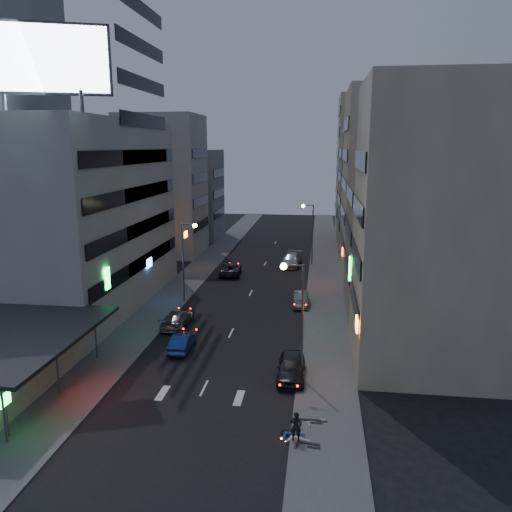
% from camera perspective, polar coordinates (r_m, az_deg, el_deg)
% --- Properties ---
extents(ground, '(180.00, 180.00, 0.00)m').
position_cam_1_polar(ground, '(30.72, -7.76, -18.13)').
color(ground, black).
rests_on(ground, ground).
extents(sidewalk_left, '(4.00, 120.00, 0.12)m').
position_cam_1_polar(sidewalk_left, '(59.58, -7.71, -2.77)').
color(sidewalk_left, '#4C4C4F').
rests_on(sidewalk_left, ground).
extents(sidewalk_right, '(4.00, 120.00, 0.12)m').
position_cam_1_polar(sidewalk_right, '(57.59, 7.87, -3.31)').
color(sidewalk_right, '#4C4C4F').
rests_on(sidewalk_right, ground).
extents(white_building, '(14.00, 24.00, 18.00)m').
position_cam_1_polar(white_building, '(51.96, -20.57, 4.38)').
color(white_building, '#A8A8A3').
rests_on(white_building, ground).
extents(shophouse_near, '(10.00, 11.00, 20.00)m').
position_cam_1_polar(shophouse_near, '(37.19, 19.33, 3.12)').
color(shophouse_near, '#BDB194').
rests_on(shophouse_near, ground).
extents(shophouse_mid, '(11.00, 12.00, 16.00)m').
position_cam_1_polar(shophouse_mid, '(48.75, 17.05, 2.95)').
color(shophouse_mid, gray).
rests_on(shophouse_mid, ground).
extents(shophouse_far, '(10.00, 14.00, 22.00)m').
position_cam_1_polar(shophouse_far, '(61.12, 14.79, 7.74)').
color(shophouse_far, '#BDB194').
rests_on(shophouse_far, ground).
extents(far_left_a, '(11.00, 10.00, 20.00)m').
position_cam_1_polar(far_left_a, '(74.27, -10.56, 7.92)').
color(far_left_a, '#A8A8A3').
rests_on(far_left_a, ground).
extents(far_left_b, '(12.00, 10.00, 15.00)m').
position_cam_1_polar(far_left_b, '(87.03, -8.18, 6.98)').
color(far_left_b, gray).
rests_on(far_left_b, ground).
extents(far_right_a, '(11.00, 12.00, 18.00)m').
position_cam_1_polar(far_right_a, '(76.19, 13.70, 7.13)').
color(far_right_a, gray).
rests_on(far_right_a, ground).
extents(far_right_b, '(12.00, 12.00, 24.00)m').
position_cam_1_polar(far_right_b, '(89.95, 13.18, 9.83)').
color(far_right_b, '#BDB194').
rests_on(far_right_b, ground).
extents(billboard, '(9.52, 3.75, 6.20)m').
position_cam_1_polar(billboard, '(41.29, -23.59, 19.94)').
color(billboard, '#595B60').
rests_on(billboard, white_building).
extents(street_lamp_right_near, '(1.60, 0.44, 8.02)m').
position_cam_1_polar(street_lamp_right_near, '(33.10, 4.68, -5.56)').
color(street_lamp_right_near, '#595B60').
rests_on(street_lamp_right_near, sidewalk_right).
extents(street_lamp_left, '(1.60, 0.44, 8.02)m').
position_cam_1_polar(street_lamp_left, '(50.31, -7.94, 0.61)').
color(street_lamp_left, '#595B60').
rests_on(street_lamp_left, sidewalk_left).
extents(street_lamp_right_far, '(1.60, 0.44, 8.02)m').
position_cam_1_polar(street_lamp_right_far, '(66.26, 6.16, 3.50)').
color(street_lamp_right_far, '#595B60').
rests_on(street_lamp_right_far, sidewalk_right).
extents(parked_car_right_near, '(1.97, 4.70, 1.59)m').
position_cam_1_polar(parked_car_right_near, '(34.98, 4.05, -12.58)').
color(parked_car_right_near, '#25252A').
rests_on(parked_car_right_near, ground).
extents(parked_car_right_mid, '(1.49, 4.07, 1.33)m').
position_cam_1_polar(parked_car_right_mid, '(50.07, 5.18, -4.94)').
color(parked_car_right_mid, gray).
rests_on(parked_car_right_mid, ground).
extents(parked_car_left, '(2.93, 5.55, 1.49)m').
position_cam_1_polar(parked_car_left, '(61.76, -2.95, -1.48)').
color(parked_car_left, '#2B2B31').
rests_on(parked_car_left, ground).
extents(parked_car_right_far, '(2.92, 5.88, 1.64)m').
position_cam_1_polar(parked_car_right_far, '(66.39, 4.10, -0.44)').
color(parked_car_right_far, '#989BA0').
rests_on(parked_car_right_far, ground).
extents(road_car_blue, '(1.54, 4.08, 1.33)m').
position_cam_1_polar(road_car_blue, '(39.79, -8.43, -9.70)').
color(road_car_blue, navy).
rests_on(road_car_blue, ground).
extents(road_car_silver, '(2.17, 4.96, 1.42)m').
position_cam_1_polar(road_car_silver, '(44.82, -9.00, -7.09)').
color(road_car_silver, gray).
rests_on(road_car_silver, ground).
extents(person, '(0.67, 0.50, 1.67)m').
position_cam_1_polar(person, '(28.19, 4.57, -18.82)').
color(person, black).
rests_on(person, sidewalk_right).
extents(scooter_black_a, '(0.87, 1.94, 1.15)m').
position_cam_1_polar(scooter_black_a, '(28.15, 7.46, -19.56)').
color(scooter_black_a, black).
rests_on(scooter_black_a, sidewalk_right).
extents(scooter_silver_a, '(1.13, 1.80, 1.04)m').
position_cam_1_polar(scooter_silver_a, '(28.44, 6.36, -19.30)').
color(scooter_silver_a, '#B7BBC0').
rests_on(scooter_silver_a, sidewalk_right).
extents(scooter_blue, '(0.79, 1.83, 1.08)m').
position_cam_1_polar(scooter_blue, '(28.89, 5.77, -18.69)').
color(scooter_blue, navy).
rests_on(scooter_blue, sidewalk_right).
extents(scooter_black_b, '(0.66, 1.87, 1.13)m').
position_cam_1_polar(scooter_black_b, '(30.26, 7.51, -17.13)').
color(scooter_black_b, black).
rests_on(scooter_black_b, sidewalk_right).
extents(scooter_silver_b, '(1.13, 1.78, 1.04)m').
position_cam_1_polar(scooter_silver_b, '(30.44, 7.91, -17.06)').
color(scooter_silver_b, '#A8A9AF').
rests_on(scooter_silver_b, sidewalk_right).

